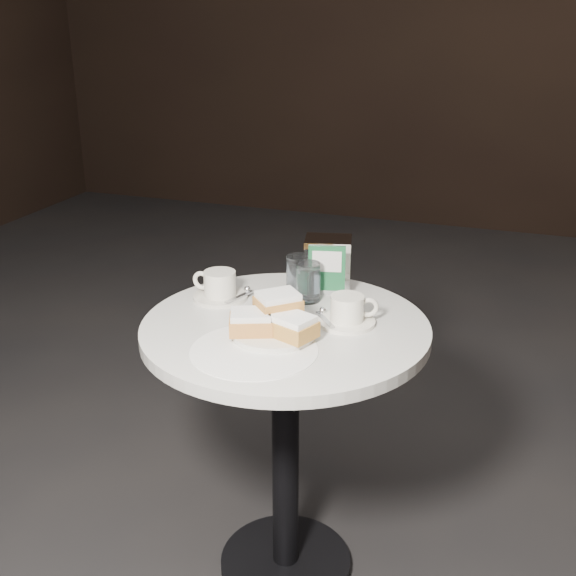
# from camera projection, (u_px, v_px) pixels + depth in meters

# --- Properties ---
(ground) EXTENTS (7.00, 7.00, 0.00)m
(ground) POSITION_uv_depth(u_px,v_px,m) (286.00, 566.00, 2.02)
(ground) COLOR black
(ground) RESTS_ON ground
(cafe_table) EXTENTS (0.70, 0.70, 0.74)m
(cafe_table) POSITION_uv_depth(u_px,v_px,m) (285.00, 395.00, 1.82)
(cafe_table) COLOR black
(cafe_table) RESTS_ON ground
(sugar_spill) EXTENTS (0.30, 0.30, 0.00)m
(sugar_spill) POSITION_uv_depth(u_px,v_px,m) (254.00, 350.00, 1.61)
(sugar_spill) COLOR white
(sugar_spill) RESTS_ON cafe_table
(beignet_plate) EXTENTS (0.22, 0.21, 0.10)m
(beignet_plate) POSITION_uv_depth(u_px,v_px,m) (274.00, 322.00, 1.66)
(beignet_plate) COLOR silver
(beignet_plate) RESTS_ON cafe_table
(coffee_cup_left) EXTENTS (0.16, 0.15, 0.07)m
(coffee_cup_left) POSITION_uv_depth(u_px,v_px,m) (220.00, 287.00, 1.88)
(coffee_cup_left) COLOR silver
(coffee_cup_left) RESTS_ON cafe_table
(coffee_cup_right) EXTENTS (0.18, 0.18, 0.07)m
(coffee_cup_right) POSITION_uv_depth(u_px,v_px,m) (348.00, 312.00, 1.73)
(coffee_cup_right) COLOR white
(coffee_cup_right) RESTS_ON cafe_table
(water_glass_left) EXTENTS (0.07, 0.07, 0.10)m
(water_glass_left) POSITION_uv_depth(u_px,v_px,m) (298.00, 275.00, 1.91)
(water_glass_left) COLOR silver
(water_glass_left) RESTS_ON cafe_table
(water_glass_right) EXTENTS (0.08, 0.08, 0.10)m
(water_glass_right) POSITION_uv_depth(u_px,v_px,m) (308.00, 283.00, 1.86)
(water_glass_right) COLOR white
(water_glass_right) RESTS_ON cafe_table
(napkin_dispenser) EXTENTS (0.14, 0.12, 0.14)m
(napkin_dispenser) POSITION_uv_depth(u_px,v_px,m) (328.00, 264.00, 1.93)
(napkin_dispenser) COLOR silver
(napkin_dispenser) RESTS_ON cafe_table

